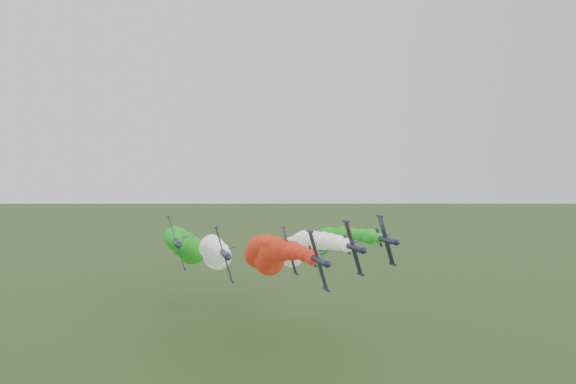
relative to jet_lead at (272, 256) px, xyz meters
name	(u,v)px	position (x,y,z in m)	size (l,w,h in m)	color
jet_lead	(272,256)	(0.00, 0.00, 0.00)	(14.32, 85.16, 20.47)	#111934
jet_inner_left	(215,252)	(-13.34, 10.89, -0.01)	(13.91, 84.75, 20.06)	#111934
jet_inner_right	(297,248)	(8.43, 6.58, 0.91)	(14.12, 84.96, 20.27)	#111934
jet_outer_left	(185,245)	(-20.99, 17.22, 1.51)	(14.35, 85.19, 20.50)	#111934
jet_outer_right	(322,243)	(18.09, 15.12, 1.03)	(13.70, 84.54, 19.85)	#111934
jet_trail	(259,250)	(1.42, 24.54, -1.72)	(14.45, 85.29, 20.60)	#111934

